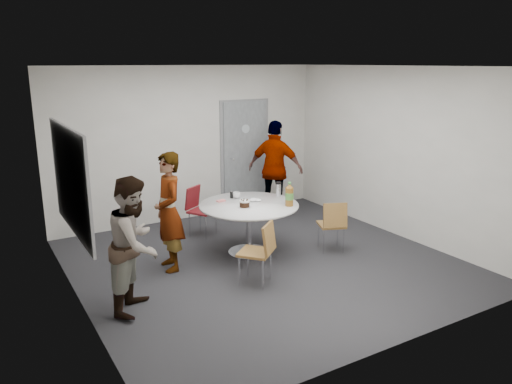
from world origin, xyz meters
TOP-DOWN VIEW (x-y plane):
  - floor at (0.00, 0.00)m, footprint 5.00×5.00m
  - ceiling at (0.00, 0.00)m, footprint 5.00×5.00m
  - wall_back at (0.00, 2.50)m, footprint 5.00×0.00m
  - wall_left at (-2.50, 0.00)m, footprint 0.00×5.00m
  - wall_right at (2.50, 0.00)m, footprint 0.00×5.00m
  - wall_front at (0.00, -2.50)m, footprint 5.00×0.00m
  - door at (1.10, 2.48)m, footprint 1.02×0.17m
  - whiteboard at (-2.46, 0.20)m, footprint 0.04×1.90m
  - table at (0.04, 0.41)m, footprint 1.44×1.44m
  - chair_near_left at (-0.40, -0.58)m, footprint 0.56×0.57m
  - chair_near_right at (1.09, -0.17)m, footprint 0.49×0.51m
  - chair_far at (-0.30, 1.55)m, footprint 0.54×0.55m
  - person_main at (-1.20, 0.49)m, footprint 0.44×0.62m
  - person_left at (-1.95, -0.40)m, footprint 0.93×0.96m
  - person_right at (1.35, 1.80)m, footprint 0.96×1.08m

SIDE VIEW (x-z plane):
  - floor at x=0.00m, z-range 0.00..0.00m
  - chair_near_right at x=1.09m, z-range 0.08..0.86m
  - chair_far at x=-0.30m, z-range 0.08..0.89m
  - chair_near_left at x=-0.40m, z-range 0.09..0.90m
  - table at x=0.04m, z-range 0.10..1.21m
  - person_left at x=-1.95m, z-range 0.00..1.56m
  - person_main at x=-1.20m, z-range 0.00..1.62m
  - person_right at x=1.35m, z-range 0.00..1.75m
  - door at x=1.10m, z-range -0.03..2.09m
  - wall_back at x=0.00m, z-range -1.15..3.85m
  - wall_left at x=-2.50m, z-range -1.15..3.85m
  - wall_right at x=2.50m, z-range -1.15..3.85m
  - wall_front at x=0.00m, z-range -1.15..3.85m
  - whiteboard at x=-2.46m, z-range 0.82..2.08m
  - ceiling at x=0.00m, z-range 2.70..2.70m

